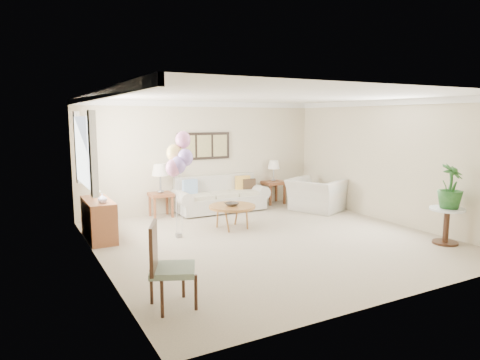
{
  "coord_description": "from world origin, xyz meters",
  "views": [
    {
      "loc": [
        -4.11,
        -6.48,
        2.23
      ],
      "look_at": [
        -0.29,
        0.6,
        1.05
      ],
      "focal_mm": 32.0,
      "sensor_mm": 36.0,
      "label": 1
    }
  ],
  "objects_px": {
    "sofa": "(220,197)",
    "accent_chair": "(166,264)",
    "armchair": "(316,195)",
    "balloon_cluster": "(179,157)",
    "coffee_table": "(232,207)"
  },
  "relations": [
    {
      "from": "balloon_cluster",
      "to": "sofa",
      "type": "bearing_deg",
      "value": 46.28
    },
    {
      "from": "sofa",
      "to": "armchair",
      "type": "bearing_deg",
      "value": -27.43
    },
    {
      "from": "coffee_table",
      "to": "accent_chair",
      "type": "bearing_deg",
      "value": -129.1
    },
    {
      "from": "sofa",
      "to": "balloon_cluster",
      "type": "bearing_deg",
      "value": -133.72
    },
    {
      "from": "armchair",
      "to": "sofa",
      "type": "bearing_deg",
      "value": 40.33
    },
    {
      "from": "sofa",
      "to": "accent_chair",
      "type": "height_order",
      "value": "accent_chair"
    },
    {
      "from": "armchair",
      "to": "balloon_cluster",
      "type": "height_order",
      "value": "balloon_cluster"
    },
    {
      "from": "balloon_cluster",
      "to": "coffee_table",
      "type": "bearing_deg",
      "value": 6.0
    },
    {
      "from": "sofa",
      "to": "coffee_table",
      "type": "bearing_deg",
      "value": -107.17
    },
    {
      "from": "coffee_table",
      "to": "balloon_cluster",
      "type": "relative_size",
      "value": 0.47
    },
    {
      "from": "coffee_table",
      "to": "balloon_cluster",
      "type": "xyz_separation_m",
      "value": [
        -1.15,
        -0.12,
        1.07
      ]
    },
    {
      "from": "coffee_table",
      "to": "accent_chair",
      "type": "height_order",
      "value": "accent_chair"
    },
    {
      "from": "armchair",
      "to": "balloon_cluster",
      "type": "xyz_separation_m",
      "value": [
        -3.7,
        -0.66,
        1.13
      ]
    },
    {
      "from": "coffee_table",
      "to": "armchair",
      "type": "height_order",
      "value": "armchair"
    },
    {
      "from": "armchair",
      "to": "accent_chair",
      "type": "bearing_deg",
      "value": 102.8
    }
  ]
}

